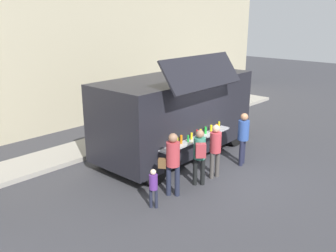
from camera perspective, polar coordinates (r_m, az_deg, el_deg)
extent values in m
plane|color=#38383D|center=(11.31, 9.13, -7.47)|extent=(60.00, 60.00, 0.00)
cube|color=#9E998E|center=(12.41, -20.77, -5.77)|extent=(28.00, 1.60, 0.15)
cube|color=black|center=(12.20, 1.22, 2.13)|extent=(5.85, 2.60, 2.42)
cube|color=black|center=(10.53, 5.55, 8.51)|extent=(3.19, 0.77, 0.89)
cube|color=black|center=(11.00, 3.82, 2.00)|extent=(3.01, 0.21, 1.09)
cube|color=#B7B7BC|center=(11.10, 4.62, -1.97)|extent=(3.18, 0.46, 0.05)
cylinder|color=orange|center=(10.16, 0.62, -3.00)|extent=(0.07, 0.07, 0.20)
cylinder|color=yellow|center=(10.33, 1.44, -2.51)|extent=(0.08, 0.08, 0.25)
cylinder|color=orange|center=(10.51, 2.10, -2.14)|extent=(0.08, 0.08, 0.26)
cylinder|color=green|center=(10.69, 3.20, -1.98)|extent=(0.06, 0.06, 0.20)
cylinder|color=yellow|center=(10.89, 3.75, -1.61)|extent=(0.06, 0.06, 0.21)
cylinder|color=red|center=(11.07, 4.62, -1.23)|extent=(0.06, 0.06, 0.24)
cylinder|color=yellow|center=(11.27, 5.17, -1.01)|extent=(0.07, 0.07, 0.20)
cylinder|color=green|center=(11.46, 5.97, -0.67)|extent=(0.08, 0.08, 0.23)
cylinder|color=yellow|center=(11.64, 6.85, -0.40)|extent=(0.07, 0.07, 0.23)
cylinder|color=orange|center=(11.79, 7.71, -0.23)|extent=(0.07, 0.07, 0.22)
cylinder|color=yellow|center=(12.05, 8.08, 0.17)|extent=(0.06, 0.06, 0.23)
cube|color=black|center=(14.33, 8.60, 5.98)|extent=(0.15, 2.04, 1.07)
cylinder|color=black|center=(14.76, 3.56, 0.47)|extent=(0.90, 0.28, 0.90)
cylinder|color=black|center=(13.64, 10.52, -1.20)|extent=(0.90, 0.28, 0.90)
cylinder|color=black|center=(11.79, -9.64, -4.08)|extent=(0.90, 0.28, 0.90)
cylinder|color=black|center=(10.36, -2.21, -6.90)|extent=(0.90, 0.28, 0.90)
cylinder|color=#2D653B|center=(17.14, 5.34, 2.76)|extent=(0.60, 0.60, 0.89)
cylinder|color=#484440|center=(10.81, 6.96, -6.24)|extent=(0.13, 0.13, 0.81)
cylinder|color=#484440|center=(10.94, 7.81, -5.97)|extent=(0.13, 0.13, 0.81)
cylinder|color=#B83841|center=(10.62, 7.53, -2.57)|extent=(0.34, 0.34, 0.61)
sphere|color=#DAA382|center=(10.48, 7.62, -0.42)|extent=(0.23, 0.23, 0.23)
cylinder|color=black|center=(10.36, 4.31, -7.22)|extent=(0.13, 0.13, 0.81)
cylinder|color=black|center=(10.38, 5.51, -7.18)|extent=(0.13, 0.13, 0.81)
cylinder|color=#347F68|center=(10.10, 5.01, -3.53)|extent=(0.34, 0.34, 0.61)
sphere|color=#986C53|center=(9.96, 5.07, -1.27)|extent=(0.23, 0.23, 0.23)
cube|color=#A93940|center=(9.85, 5.20, -3.88)|extent=(0.32, 0.32, 0.39)
cylinder|color=#202438|center=(9.75, 0.10, -8.58)|extent=(0.14, 0.14, 0.87)
cylinder|color=#202438|center=(9.73, 1.47, -8.67)|extent=(0.14, 0.14, 0.87)
cylinder|color=#B43940|center=(9.43, 0.80, -4.46)|extent=(0.36, 0.36, 0.65)
sphere|color=#986D52|center=(9.28, 0.81, -1.89)|extent=(0.24, 0.24, 0.24)
cube|color=brown|center=(9.58, -0.91, -5.91)|extent=(0.24, 0.26, 0.25)
cylinder|color=#1F2138|center=(11.84, 11.51, -4.24)|extent=(0.13, 0.13, 0.85)
cylinder|color=#1F2138|center=(12.04, 11.80, -3.89)|extent=(0.13, 0.13, 0.85)
cylinder|color=#2D4B94|center=(11.70, 11.87, -0.66)|extent=(0.35, 0.35, 0.64)
sphere|color=#A5714F|center=(11.57, 12.00, 1.41)|extent=(0.24, 0.24, 0.24)
cylinder|color=#1F2335|center=(9.25, -2.73, -11.33)|extent=(0.08, 0.08, 0.52)
cylinder|color=#1F2335|center=(9.22, -1.87, -11.41)|extent=(0.08, 0.08, 0.52)
cylinder|color=#572C80|center=(9.03, -2.33, -8.84)|extent=(0.21, 0.21, 0.39)
sphere|color=beige|center=(8.92, -2.35, -7.29)|extent=(0.15, 0.15, 0.15)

